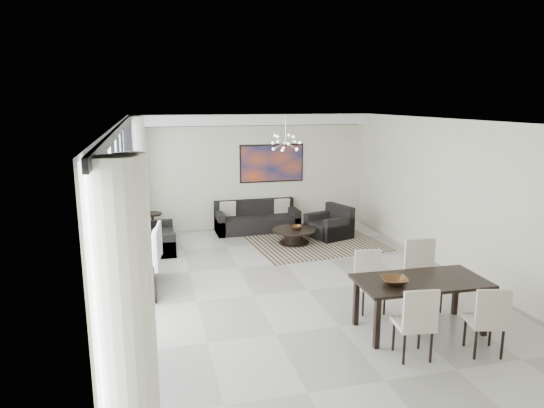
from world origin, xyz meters
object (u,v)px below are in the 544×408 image
object	(u,v)px
sofa_main	(257,221)
television	(151,246)
tv_console	(144,275)
coffee_table	(294,235)
dining_table	(421,286)

from	to	relation	value
sofa_main	television	bearing A→B (deg)	-128.12
tv_console	television	xyz separation A→B (m)	(0.16, -0.06, 0.55)
coffee_table	sofa_main	size ratio (longest dim) A/B	0.48
sofa_main	tv_console	distance (m)	4.27
sofa_main	dining_table	xyz separation A→B (m)	(1.06, -5.88, 0.42)
television	dining_table	distance (m)	4.47
sofa_main	coffee_table	bearing A→B (deg)	-66.52
sofa_main	dining_table	size ratio (longest dim) A/B	1.11
sofa_main	television	size ratio (longest dim) A/B	1.91
sofa_main	television	xyz separation A→B (m)	(-2.60, -3.32, 0.53)
dining_table	television	bearing A→B (deg)	145.04
coffee_table	dining_table	distance (m)	4.60
tv_console	sofa_main	bearing A→B (deg)	49.67
coffee_table	television	world-z (taller)	television
coffee_table	dining_table	xyz separation A→B (m)	(0.49, -4.55, 0.48)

